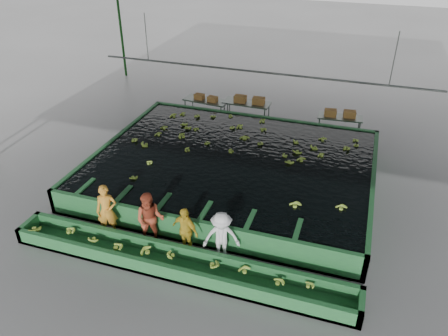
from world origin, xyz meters
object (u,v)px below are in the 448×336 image
(flotation_tank, at_px, (233,168))
(packing_table_mid, at_px, (246,112))
(sorting_trough, at_px, (177,263))
(worker_b, at_px, (150,220))
(worker_c, at_px, (185,230))
(box_stack_mid, at_px, (249,103))
(box_stack_left, at_px, (206,100))
(worker_a, at_px, (107,211))
(worker_d, at_px, (221,237))
(box_stack_right, at_px, (340,116))
(packing_table_right, at_px, (339,126))
(packing_table_left, at_px, (206,109))

(flotation_tank, relative_size, packing_table_mid, 4.61)
(sorting_trough, relative_size, worker_b, 5.69)
(worker_c, distance_m, box_stack_mid, 9.32)
(flotation_tank, distance_m, sorting_trough, 5.10)
(sorting_trough, bearing_deg, box_stack_left, 106.02)
(worker_a, bearing_deg, worker_d, -23.63)
(worker_a, bearing_deg, worker_b, -23.63)
(sorting_trough, xyz_separation_m, worker_a, (-2.61, 0.80, 0.61))
(flotation_tank, bearing_deg, sorting_trough, -90.00)
(worker_b, height_order, box_stack_right, worker_b)
(worker_b, xyz_separation_m, box_stack_left, (-1.65, 9.02, 0.08))
(worker_a, height_order, packing_table_mid, worker_a)
(box_stack_mid, bearing_deg, box_stack_right, 0.55)
(worker_c, distance_m, packing_table_mid, 9.39)
(sorting_trough, distance_m, packing_table_right, 10.66)
(flotation_tank, distance_m, box_stack_mid, 5.08)
(box_stack_left, xyz_separation_m, box_stack_mid, (2.04, 0.27, 0.03))
(sorting_trough, xyz_separation_m, worker_c, (-0.07, 0.80, 0.52))
(worker_b, relative_size, packing_table_right, 0.92)
(box_stack_mid, bearing_deg, worker_b, -92.39)
(flotation_tank, distance_m, box_stack_right, 6.04)
(worker_a, bearing_deg, box_stack_right, 33.93)
(packing_table_left, distance_m, box_stack_right, 6.17)
(box_stack_left, height_order, box_stack_right, box_stack_left)
(worker_d, bearing_deg, box_stack_left, 93.79)
(packing_table_mid, height_order, packing_table_right, packing_table_mid)
(worker_a, distance_m, packing_table_left, 9.11)
(worker_c, bearing_deg, box_stack_left, 123.47)
(packing_table_left, height_order, box_stack_left, box_stack_left)
(worker_c, height_order, packing_table_right, worker_c)
(packing_table_left, bearing_deg, packing_table_right, 2.01)
(packing_table_left, relative_size, packing_table_right, 1.10)
(sorting_trough, height_order, packing_table_mid, packing_table_mid)
(packing_table_left, bearing_deg, worker_c, -73.09)
(worker_b, distance_m, packing_table_left, 9.26)
(box_stack_mid, bearing_deg, packing_table_right, 0.41)
(sorting_trough, relative_size, box_stack_right, 7.49)
(packing_table_left, height_order, packing_table_right, packing_table_left)
(worker_b, relative_size, box_stack_left, 1.53)
(packing_table_mid, bearing_deg, flotation_tank, -79.70)
(packing_table_right, bearing_deg, sorting_trough, -108.31)
(flotation_tank, xyz_separation_m, packing_table_right, (3.35, 5.02, -0.01))
(worker_c, relative_size, box_stack_right, 1.15)
(worker_c, bearing_deg, worker_b, -163.50)
(flotation_tank, bearing_deg, packing_table_mid, 100.30)
(worker_b, bearing_deg, sorting_trough, -50.08)
(packing_table_mid, bearing_deg, box_stack_left, -170.16)
(flotation_tank, distance_m, box_stack_left, 5.52)
(worker_c, xyz_separation_m, packing_table_mid, (-0.85, 9.35, -0.27))
(flotation_tank, height_order, packing_table_left, packing_table_left)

